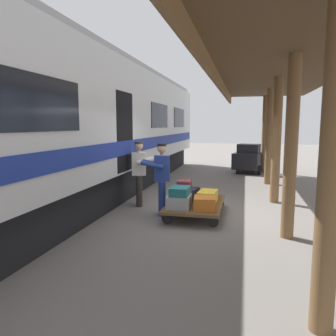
% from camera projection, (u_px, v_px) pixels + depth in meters
% --- Properties ---
extents(ground_plane, '(60.00, 60.00, 0.00)m').
position_uv_depth(ground_plane, '(202.00, 212.00, 7.99)').
color(ground_plane, slate).
extents(platform_canopy, '(3.20, 15.31, 3.56)m').
position_uv_depth(platform_canopy, '(283.00, 74.00, 7.16)').
color(platform_canopy, brown).
rests_on(platform_canopy, ground_plane).
extents(train_car, '(3.02, 19.65, 4.00)m').
position_uv_depth(train_car, '(72.00, 128.00, 8.52)').
color(train_car, silver).
rests_on(train_car, ground_plane).
extents(luggage_cart, '(1.25, 2.04, 0.31)m').
position_uv_depth(luggage_cart, '(196.00, 204.00, 7.66)').
color(luggage_cart, brown).
rests_on(luggage_cart, ground_plane).
extents(suitcase_navy_fabric, '(0.47, 0.62, 0.27)m').
position_uv_depth(suitcase_navy_fabric, '(184.00, 196.00, 7.70)').
color(suitcase_navy_fabric, navy).
rests_on(suitcase_navy_fabric, luggage_cart).
extents(suitcase_orange_carryall, '(0.52, 0.58, 0.27)m').
position_uv_depth(suitcase_orange_carryall, '(205.00, 203.00, 7.03)').
color(suitcase_orange_carryall, '#CC6B23').
rests_on(suitcase_orange_carryall, luggage_cart).
extents(suitcase_gray_aluminum, '(0.52, 0.59, 0.28)m').
position_uv_depth(suitcase_gray_aluminum, '(179.00, 201.00, 7.16)').
color(suitcase_gray_aluminum, '#9EA0A5').
rests_on(suitcase_gray_aluminum, luggage_cart).
extents(suitcase_brown_leather, '(0.45, 0.56, 0.20)m').
position_uv_depth(suitcase_brown_leather, '(210.00, 194.00, 8.12)').
color(suitcase_brown_leather, brown).
rests_on(suitcase_brown_leather, luggage_cart).
extents(suitcase_yellow_case, '(0.44, 0.66, 0.29)m').
position_uv_depth(suitcase_yellow_case, '(207.00, 197.00, 7.57)').
color(suitcase_yellow_case, gold).
rests_on(suitcase_yellow_case, luggage_cart).
extents(suitcase_black_hardshell, '(0.54, 0.60, 0.22)m').
position_uv_depth(suitcase_black_hardshell, '(188.00, 192.00, 8.25)').
color(suitcase_black_hardshell, black).
rests_on(suitcase_black_hardshell, luggage_cart).
extents(suitcase_teal_softside, '(0.40, 0.55, 0.19)m').
position_uv_depth(suitcase_teal_softside, '(180.00, 191.00, 7.12)').
color(suitcase_teal_softside, '#1E666B').
rests_on(suitcase_teal_softside, suitcase_gray_aluminum).
extents(suitcase_burgundy_valise, '(0.32, 0.43, 0.26)m').
position_uv_depth(suitcase_burgundy_valise, '(184.00, 186.00, 7.63)').
color(suitcase_burgundy_valise, maroon).
rests_on(suitcase_burgundy_valise, suitcase_navy_fabric).
extents(porter_in_overalls, '(0.71, 0.52, 1.70)m').
position_uv_depth(porter_in_overalls, '(161.00, 177.00, 7.59)').
color(porter_in_overalls, navy).
rests_on(porter_in_overalls, ground_plane).
extents(porter_by_door, '(0.73, 0.55, 1.70)m').
position_uv_depth(porter_by_door, '(140.00, 171.00, 8.46)').
color(porter_by_door, '#332D28').
rests_on(porter_by_door, ground_plane).
extents(baggage_tug, '(1.44, 1.90, 1.30)m').
position_uv_depth(baggage_tug, '(248.00, 159.00, 14.42)').
color(baggage_tug, black).
rests_on(baggage_tug, ground_plane).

